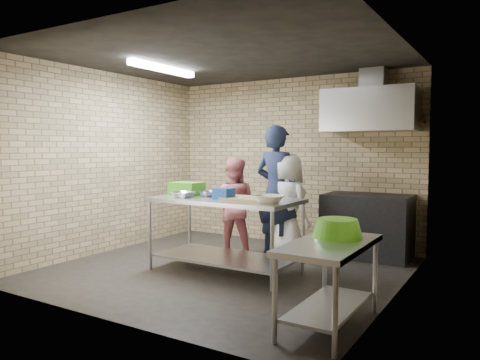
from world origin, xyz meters
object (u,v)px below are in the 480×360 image
woman_white (288,205)px  man_navy (277,191)px  green_crate (187,188)px  prep_table (225,235)px  side_counter (329,285)px  bottle_red (377,116)px  blue_tub (224,194)px  woman_pink (233,207)px  green_basin (337,228)px  stove (367,226)px

woman_white → man_navy: bearing=39.8°
woman_white → green_crate: bearing=67.4°
woman_white → prep_table: bearing=96.7°
side_counter → bottle_red: size_ratio=6.67×
blue_tub → woman_pink: size_ratio=0.15×
bottle_red → blue_tub: bearing=-122.9°
bottle_red → woman_white: (-1.02, -0.85, -1.28)m
blue_tub → woman_white: size_ratio=0.14×
bottle_red → green_crate: bearing=-138.6°
green_basin → man_navy: size_ratio=0.24×
prep_table → side_counter: bearing=-30.6°
side_counter → woman_white: 2.59m
man_navy → woman_pink: 0.67m
green_crate → blue_tub: size_ratio=2.00×
blue_tub → prep_table: bearing=116.6°
stove → green_basin: size_ratio=2.61×
blue_tub → green_basin: 1.84m
prep_table → green_basin: (1.75, -0.80, 0.37)m
green_crate → bottle_red: 2.94m
green_crate → woman_white: bearing=42.7°
prep_table → woman_pink: 0.90m
blue_tub → green_basin: bearing=-22.3°
side_counter → stove: bearing=99.3°
green_crate → bottle_red: bottle_red is taller
woman_pink → prep_table: bearing=94.6°
bottle_red → man_navy: size_ratio=0.10×
man_navy → woman_white: 0.25m
woman_white → woman_pink: bearing=48.0°
blue_tub → woman_pink: woman_pink is taller
blue_tub → man_navy: size_ratio=0.11×
stove → woman_pink: bearing=-151.4°
bottle_red → green_basin: bearing=-82.1°
side_counter → woman_pink: size_ratio=0.84×
blue_tub → green_crate: bearing=163.7°
prep_table → man_navy: bearing=79.2°
prep_table → green_crate: (-0.70, 0.12, 0.55)m
blue_tub → side_counter: bearing=-28.9°
stove → green_basin: bearing=-80.2°
blue_tub → man_navy: bearing=82.5°
stove → man_navy: size_ratio=0.63×
prep_table → man_navy: man_navy is taller
prep_table → stove: prep_table is taller
woman_pink → green_basin: bearing=122.7°
prep_table → side_counter: 2.06m
man_navy → woman_white: bearing=-156.9°
green_crate → man_navy: (0.90, 0.93, -0.07)m
side_counter → blue_tub: (-1.72, 0.95, 0.63)m
green_crate → green_basin: size_ratio=0.90×
prep_table → man_navy: size_ratio=0.99×
stove → woman_white: size_ratio=0.80×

